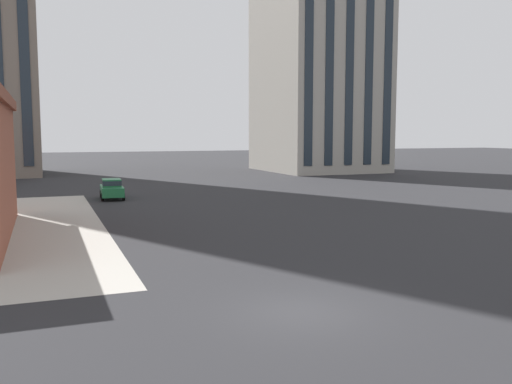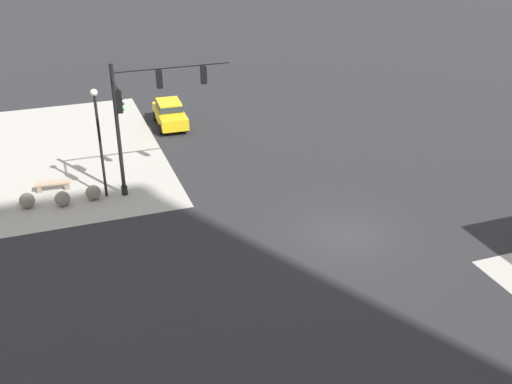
{
  "view_description": "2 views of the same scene",
  "coord_description": "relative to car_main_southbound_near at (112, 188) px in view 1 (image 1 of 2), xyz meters",
  "views": [
    {
      "loc": [
        -7.22,
        -14.81,
        5.45
      ],
      "look_at": [
        1.5,
        7.64,
        2.91
      ],
      "focal_mm": 38.47,
      "sensor_mm": 36.0,
      "label": 1
    },
    {
      "loc": [
        12.16,
        21.32,
        14.29
      ],
      "look_at": [
        4.18,
        -0.76,
        2.54
      ],
      "focal_mm": 42.11,
      "sensor_mm": 36.0,
      "label": 2
    }
  ],
  "objects": [
    {
      "name": "ground_plane",
      "position": [
        1.93,
        -32.5,
        -0.92
      ],
      "size": [
        320.0,
        320.0,
        0.0
      ],
      "primitive_type": "plane",
      "color": "#262628"
    },
    {
      "name": "car_main_southbound_near",
      "position": [
        0.0,
        0.0,
        0.0
      ],
      "size": [
        2.08,
        4.49,
        1.68
      ],
      "color": "#1E6B3D",
      "rests_on": "ground"
    }
  ]
}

